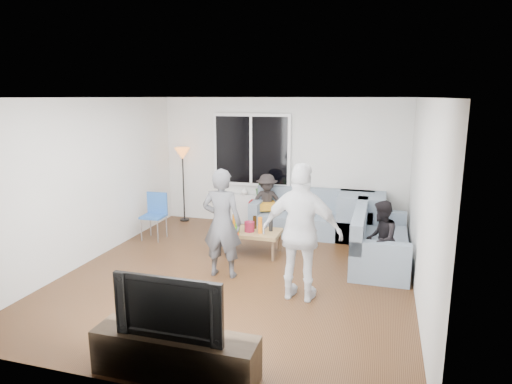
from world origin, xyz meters
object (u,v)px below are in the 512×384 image
(floor_lamp, at_px, (183,185))
(spectator_back, at_px, (267,202))
(sofa_right_section, at_px, (381,236))
(spectator_right, at_px, (381,240))
(coffee_table, at_px, (248,242))
(player_right, at_px, (302,233))
(sofa_back_section, at_px, (312,213))
(television, at_px, (173,304))
(player_left, at_px, (222,223))
(side_chair, at_px, (153,217))
(tv_console, at_px, (175,355))

(floor_lamp, height_order, spectator_back, floor_lamp)
(sofa_right_section, relative_size, spectator_right, 1.74)
(coffee_table, relative_size, player_right, 0.61)
(sofa_back_section, relative_size, television, 2.17)
(player_left, distance_m, television, 2.44)
(floor_lamp, relative_size, player_right, 0.86)
(player_left, height_order, spectator_back, player_left)
(sofa_right_section, height_order, player_right, player_right)
(sofa_right_section, height_order, spectator_back, spectator_back)
(spectator_right, bearing_deg, television, -27.11)
(player_left, bearing_deg, spectator_back, -92.40)
(coffee_table, xyz_separation_m, side_chair, (-1.91, 0.23, 0.23))
(tv_console, relative_size, television, 1.51)
(sofa_back_section, bearing_deg, spectator_back, 178.09)
(sofa_right_section, bearing_deg, player_left, 119.09)
(player_left, height_order, player_right, player_right)
(sofa_back_section, xyz_separation_m, player_right, (0.31, -2.80, 0.48))
(coffee_table, bearing_deg, spectator_back, 91.20)
(player_left, height_order, tv_console, player_left)
(spectator_right, bearing_deg, spectator_back, -125.30)
(sofa_right_section, bearing_deg, sofa_back_section, 49.11)
(coffee_table, relative_size, television, 1.04)
(spectator_right, distance_m, spectator_back, 2.83)
(sofa_right_section, xyz_separation_m, player_right, (-0.98, -1.68, 0.48))
(side_chair, xyz_separation_m, floor_lamp, (0.00, 1.31, 0.35))
(player_right, xyz_separation_m, tv_console, (-0.83, -1.97, -0.68))
(sofa_right_section, relative_size, floor_lamp, 1.28)
(side_chair, distance_m, spectator_right, 4.13)
(player_right, bearing_deg, coffee_table, -46.47)
(side_chair, bearing_deg, player_right, -31.15)
(side_chair, relative_size, player_right, 0.48)
(side_chair, height_order, tv_console, side_chair)
(side_chair, bearing_deg, spectator_right, -11.62)
(sofa_right_section, bearing_deg, side_chair, 89.73)
(side_chair, height_order, floor_lamp, floor_lamp)
(sofa_right_section, height_order, player_left, player_left)
(television, bearing_deg, sofa_right_section, 63.57)
(side_chair, distance_m, television, 4.32)
(coffee_table, distance_m, television, 3.50)
(floor_lamp, height_order, spectator_right, floor_lamp)
(sofa_right_section, bearing_deg, floor_lamp, 71.87)
(side_chair, bearing_deg, tv_console, -60.80)
(side_chair, xyz_separation_m, spectator_back, (1.88, 1.13, 0.14))
(television, bearing_deg, side_chair, 121.57)
(side_chair, height_order, spectator_back, spectator_back)
(coffee_table, xyz_separation_m, tv_console, (0.35, -3.44, 0.02))
(sofa_back_section, height_order, sofa_right_section, same)
(floor_lamp, distance_m, player_left, 3.16)
(player_left, xyz_separation_m, television, (0.42, -2.41, -0.06))
(player_right, bearing_deg, side_chair, -24.03)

